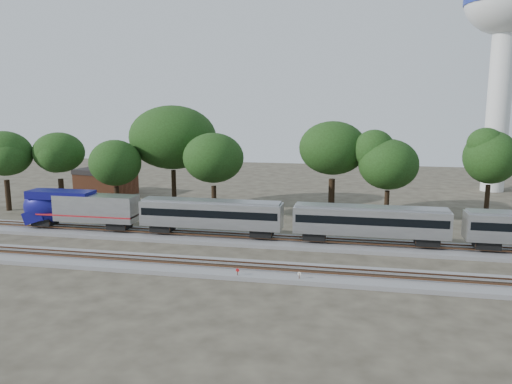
{
  "coord_description": "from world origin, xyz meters",
  "views": [
    {
      "loc": [
        13.95,
        -46.62,
        15.24
      ],
      "look_at": [
        3.62,
        5.0,
        5.83
      ],
      "focal_mm": 35.0,
      "sensor_mm": 36.0,
      "label": 1
    }
  ],
  "objects": [
    {
      "name": "track_far",
      "position": [
        0.0,
        6.0,
        0.21
      ],
      "size": [
        160.0,
        5.0,
        0.73
      ],
      "color": "slate",
      "rests_on": "ground"
    },
    {
      "name": "switch_lever",
      "position": [
        5.6,
        -5.42,
        0.15
      ],
      "size": [
        0.53,
        0.35,
        0.3
      ],
      "primitive_type": "cube",
      "rotation": [
        0.0,
        0.0,
        0.11
      ],
      "color": "#512D19",
      "rests_on": "ground"
    },
    {
      "name": "water_tower",
      "position": [
        37.75,
        46.44,
        28.09
      ],
      "size": [
        13.7,
        13.7,
        37.92
      ],
      "color": "silver",
      "rests_on": "ground"
    },
    {
      "name": "tree_6",
      "position": [
        18.18,
        19.28,
        7.44
      ],
      "size": [
        7.59,
        7.59,
        10.7
      ],
      "color": "black",
      "rests_on": "ground"
    },
    {
      "name": "tree_2",
      "position": [
        -18.23,
        16.03,
        7.16
      ],
      "size": [
        7.3,
        7.3,
        10.29
      ],
      "color": "black",
      "rests_on": "ground"
    },
    {
      "name": "switch_stand_white",
      "position": [
        9.59,
        -5.92,
        0.64
      ],
      "size": [
        0.32,
        0.07,
        1.0
      ],
      "rotation": [
        0.0,
        0.0,
        -0.11
      ],
      "color": "#512D19",
      "rests_on": "ground"
    },
    {
      "name": "switch_stand_red",
      "position": [
        4.21,
        -6.14,
        0.66
      ],
      "size": [
        0.33,
        0.11,
        1.04
      ],
      "rotation": [
        0.0,
        0.0,
        -0.24
      ],
      "color": "#512D19",
      "rests_on": "ground"
    },
    {
      "name": "tree_1",
      "position": [
        -27.64,
        17.54,
        8.26
      ],
      "size": [
        8.42,
        8.42,
        11.86
      ],
      "color": "black",
      "rests_on": "ground"
    },
    {
      "name": "ground",
      "position": [
        0.0,
        0.0,
        0.0
      ],
      "size": [
        160.0,
        160.0,
        0.0
      ],
      "primitive_type": "plane",
      "color": "#383328",
      "rests_on": "ground"
    },
    {
      "name": "tree_4",
      "position": [
        -4.38,
        16.38,
        8.11
      ],
      "size": [
        8.26,
        8.26,
        11.64
      ],
      "color": "black",
      "rests_on": "ground"
    },
    {
      "name": "train",
      "position": [
        24.57,
        6.0,
        3.02
      ],
      "size": [
        101.42,
        2.89,
        4.26
      ],
      "color": "silver",
      "rests_on": "ground"
    },
    {
      "name": "track_near",
      "position": [
        0.0,
        -4.0,
        0.21
      ],
      "size": [
        160.0,
        5.0,
        0.73
      ],
      "color": "slate",
      "rests_on": "ground"
    },
    {
      "name": "tree_7",
      "position": [
        31.65,
        24.44,
        8.1
      ],
      "size": [
        8.25,
        8.25,
        11.64
      ],
      "color": "black",
      "rests_on": "ground"
    },
    {
      "name": "tree_5",
      "position": [
        10.9,
        21.82,
        9.2
      ],
      "size": [
        9.37,
        9.37,
        13.21
      ],
      "color": "black",
      "rests_on": "ground"
    },
    {
      "name": "brick_building",
      "position": [
        -27.32,
        30.1,
        2.18
      ],
      "size": [
        10.16,
        8.12,
        4.33
      ],
      "rotation": [
        0.0,
        0.0,
        -0.21
      ],
      "color": "brown",
      "rests_on": "ground"
    },
    {
      "name": "tree_3",
      "position": [
        -12.1,
        21.95,
        10.33
      ],
      "size": [
        10.51,
        10.51,
        14.81
      ],
      "color": "black",
      "rests_on": "ground"
    },
    {
      "name": "tree_0",
      "position": [
        -34.77,
        15.34,
        8.19
      ],
      "size": [
        8.34,
        8.34,
        11.76
      ],
      "color": "black",
      "rests_on": "ground"
    }
  ]
}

